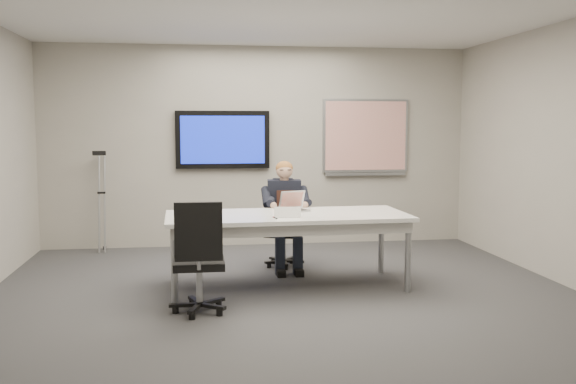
{
  "coord_description": "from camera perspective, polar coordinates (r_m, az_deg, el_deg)",
  "views": [
    {
      "loc": [
        -0.88,
        -6.03,
        1.71
      ],
      "look_at": [
        0.09,
        0.67,
        0.99
      ],
      "focal_mm": 40.0,
      "sensor_mm": 36.0,
      "label": 1
    }
  ],
  "objects": [
    {
      "name": "office_chair_near",
      "position": [
        5.88,
        -7.9,
        -7.64
      ],
      "size": [
        0.5,
        0.5,
        1.04
      ],
      "rotation": [
        0.0,
        0.0,
        3.14
      ],
      "color": "black",
      "rests_on": "ground"
    },
    {
      "name": "tv_display",
      "position": [
        8.99,
        -5.82,
        4.65
      ],
      "size": [
        1.3,
        0.09,
        0.8
      ],
      "color": "black",
      "rests_on": "wall_back"
    },
    {
      "name": "seated_person",
      "position": [
        7.53,
        -0.17,
        -3.1
      ],
      "size": [
        0.42,
        0.71,
        1.28
      ],
      "rotation": [
        0.0,
        0.0,
        -0.1
      ],
      "color": "#1C212E",
      "rests_on": "office_chair_far"
    },
    {
      "name": "whiteboard",
      "position": [
        9.32,
        6.91,
        4.87
      ],
      "size": [
        1.25,
        0.08,
        1.1
      ],
      "color": "#93969B",
      "rests_on": "wall_back"
    },
    {
      "name": "wall_front",
      "position": [
        3.17,
        7.88,
        0.4
      ],
      "size": [
        6.0,
        0.02,
        2.8
      ],
      "primitive_type": "cube",
      "color": "#A7A297",
      "rests_on": "ground"
    },
    {
      "name": "laptop",
      "position": [
        6.96,
        0.45,
        -1.24
      ],
      "size": [
        0.35,
        0.37,
        0.21
      ],
      "rotation": [
        0.0,
        0.0,
        0.37
      ],
      "color": "#A8A8AA",
      "rests_on": "conference_table"
    },
    {
      "name": "pen",
      "position": [
        6.41,
        -1.15,
        -2.3
      ],
      "size": [
        0.03,
        0.13,
        0.01
      ],
      "primitive_type": "cylinder",
      "rotation": [
        0.0,
        1.57,
        1.74
      ],
      "color": "black",
      "rests_on": "conference_table"
    },
    {
      "name": "office_chair_far",
      "position": [
        7.79,
        -0.31,
        -4.47
      ],
      "size": [
        0.56,
        0.56,
        0.93
      ],
      "rotation": [
        0.0,
        0.0,
        -0.34
      ],
      "color": "black",
      "rests_on": "ground"
    },
    {
      "name": "crutch",
      "position": [
        8.97,
        -16.21,
        -0.69
      ],
      "size": [
        0.27,
        0.59,
        1.43
      ],
      "primitive_type": null,
      "rotation": [
        -0.18,
        0.0,
        0.15
      ],
      "color": "#9B9DA2",
      "rests_on": "ground"
    },
    {
      "name": "floor",
      "position": [
        6.33,
        0.06,
        -9.65
      ],
      "size": [
        6.0,
        6.0,
        0.02
      ],
      "primitive_type": "cube",
      "color": "#373739",
      "rests_on": "ground"
    },
    {
      "name": "conference_table",
      "position": [
        6.73,
        -0.07,
        -2.71
      ],
      "size": [
        2.54,
        1.11,
        0.78
      ],
      "rotation": [
        0.0,
        0.0,
        0.03
      ],
      "color": "white",
      "rests_on": "ground"
    },
    {
      "name": "ceiling",
      "position": [
        6.19,
        0.06,
        16.17
      ],
      "size": [
        6.0,
        6.0,
        0.02
      ],
      "primitive_type": "cube",
      "color": "silver",
      "rests_on": "wall_back"
    },
    {
      "name": "name_tent",
      "position": [
        6.49,
        -0.03,
        -1.78
      ],
      "size": [
        0.27,
        0.1,
        0.1
      ],
      "primitive_type": null,
      "rotation": [
        0.0,
        0.0,
        -0.1
      ],
      "color": "white",
      "rests_on": "conference_table"
    },
    {
      "name": "wall_back",
      "position": [
        9.08,
        -2.67,
        4.06
      ],
      "size": [
        6.0,
        0.02,
        2.8
      ],
      "primitive_type": "cube",
      "color": "#A7A297",
      "rests_on": "ground"
    }
  ]
}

